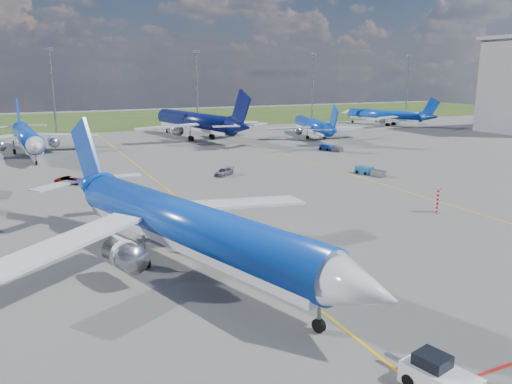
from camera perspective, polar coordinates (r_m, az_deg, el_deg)
name	(u,v)px	position (r m, az deg, el deg)	size (l,w,h in m)	color
ground	(271,271)	(42.21, 1.71, -9.04)	(400.00, 400.00, 0.00)	#595957
grass_strip	(80,121)	(186.40, -19.48, 7.69)	(400.00, 80.00, 0.01)	#2D4719
taxiway_lines	(179,198)	(66.99, -8.76, -0.67)	(60.25, 160.00, 0.02)	gold
floodlight_masts	(129,86)	(147.51, -14.33, 11.62)	(202.20, 0.50, 22.70)	slate
warning_post	(437,200)	(62.78, 20.03, -0.88)	(0.50, 0.50, 3.00)	red
bg_jet_nnw	(29,155)	(111.31, -24.50, 3.87)	(30.44, 39.96, 10.46)	#0D41BB
bg_jet_n	(195,139)	(127.83, -6.94, 6.07)	(36.48, 47.87, 12.54)	#080F45
bg_jet_ne	(313,138)	(129.49, 6.55, 6.17)	(26.81, 35.18, 9.22)	#0D41BB
bg_jet_ene	(384,125)	(166.27, 14.41, 7.43)	(26.14, 34.31, 8.99)	#0D41BB
main_airliner	(189,269)	(43.01, -7.71, -8.72)	(32.73, 42.96, 11.25)	#0D41BB
pushback_tug	(439,377)	(29.24, 20.15, -19.22)	(2.88, 5.49, 1.83)	silver
service_car_b	(70,180)	(79.37, -20.51, 1.26)	(1.93, 4.18, 1.16)	#999999
service_car_c	(224,172)	(80.90, -3.69, 2.32)	(1.66, 4.08, 1.18)	#999999
baggage_tug_w	(369,171)	(83.35, 12.79, 2.32)	(2.68, 5.52, 1.20)	#185890
baggage_tug_e	(330,148)	(108.16, 8.48, 5.01)	(3.17, 5.80, 1.26)	#194098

